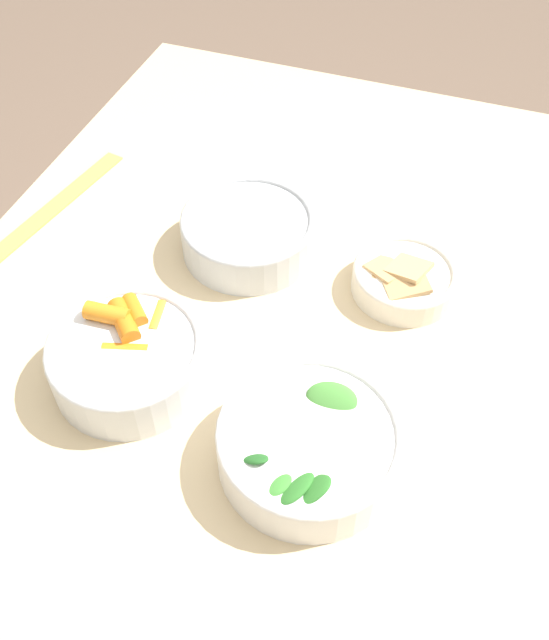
{
  "coord_description": "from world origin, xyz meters",
  "views": [
    {
      "loc": [
        -0.56,
        -0.15,
        1.42
      ],
      "look_at": [
        -0.02,
        0.04,
        0.77
      ],
      "focal_mm": 40.0,
      "sensor_mm": 36.0,
      "label": 1
    }
  ],
  "objects_px": {
    "bowl_cookies": "(404,278)",
    "ruler": "(55,206)",
    "bowl_beans_hotdog": "(248,234)",
    "bowl_carrots": "(127,358)",
    "bowl_greens": "(308,445)"
  },
  "relations": [
    {
      "from": "bowl_cookies",
      "to": "ruler",
      "type": "bearing_deg",
      "value": 90.86
    },
    {
      "from": "bowl_carrots",
      "to": "ruler",
      "type": "xyz_separation_m",
      "value": [
        0.24,
        0.25,
        -0.03
      ]
    },
    {
      "from": "bowl_carrots",
      "to": "bowl_beans_hotdog",
      "type": "bearing_deg",
      "value": -11.95
    },
    {
      "from": "ruler",
      "to": "bowl_carrots",
      "type": "bearing_deg",
      "value": -134.11
    },
    {
      "from": "bowl_cookies",
      "to": "bowl_greens",
      "type": "bearing_deg",
      "value": 172.25
    },
    {
      "from": "bowl_greens",
      "to": "bowl_beans_hotdog",
      "type": "distance_m",
      "value": 0.34
    },
    {
      "from": "bowl_beans_hotdog",
      "to": "bowl_cookies",
      "type": "distance_m",
      "value": 0.22
    },
    {
      "from": "bowl_carrots",
      "to": "bowl_cookies",
      "type": "xyz_separation_m",
      "value": [
        0.25,
        -0.27,
        -0.01
      ]
    },
    {
      "from": "bowl_cookies",
      "to": "ruler",
      "type": "distance_m",
      "value": 0.52
    },
    {
      "from": "bowl_carrots",
      "to": "bowl_greens",
      "type": "xyz_separation_m",
      "value": [
        -0.04,
        -0.23,
        -0.0
      ]
    },
    {
      "from": "bowl_carrots",
      "to": "bowl_greens",
      "type": "height_order",
      "value": "bowl_carrots"
    },
    {
      "from": "bowl_greens",
      "to": "ruler",
      "type": "xyz_separation_m",
      "value": [
        0.28,
        0.48,
        -0.03
      ]
    },
    {
      "from": "ruler",
      "to": "bowl_greens",
      "type": "bearing_deg",
      "value": -119.99
    },
    {
      "from": "bowl_beans_hotdog",
      "to": "bowl_cookies",
      "type": "xyz_separation_m",
      "value": [
        -0.0,
        -0.22,
        -0.01
      ]
    },
    {
      "from": "bowl_greens",
      "to": "bowl_beans_hotdog",
      "type": "bearing_deg",
      "value": 31.77
    }
  ]
}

